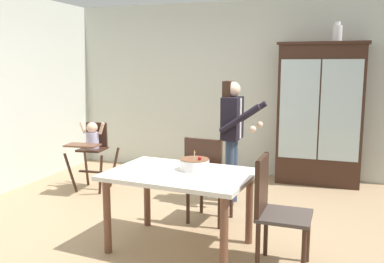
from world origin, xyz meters
TOP-DOWN VIEW (x-y plane):
  - ground_plane at (0.00, 0.00)m, footprint 6.24×6.24m
  - wall_back at (0.00, 2.63)m, footprint 5.32×0.06m
  - china_cabinet at (1.40, 2.37)m, footprint 1.23×0.48m
  - ceramic_vase at (1.58, 2.37)m, footprint 0.13×0.13m
  - high_chair_with_toddler at (-1.54, 1.02)m, footprint 0.63×0.72m
  - adult_person at (0.43, 1.07)m, footprint 0.50×0.49m
  - dining_table at (0.27, -0.35)m, footprint 1.39×1.02m
  - birthday_cake at (0.37, -0.23)m, footprint 0.28×0.28m
  - dining_chair_far_side at (0.33, 0.32)m, footprint 0.48×0.48m
  - dining_chair_right_end at (1.14, -0.44)m, footprint 0.45×0.45m

SIDE VIEW (x-z plane):
  - ground_plane at x=0.00m, z-range 0.00..0.00m
  - dining_chair_far_side at x=0.33m, z-range 0.08..1.04m
  - dining_chair_right_end at x=1.14m, z-range 0.08..1.04m
  - dining_table at x=0.27m, z-range 0.27..1.01m
  - high_chair_with_toddler at x=-1.54m, z-range 0.18..1.13m
  - birthday_cake at x=0.37m, z-range 0.70..0.89m
  - adult_person at x=0.43m, z-range 0.20..1.73m
  - china_cabinet at x=1.40m, z-range 0.01..2.05m
  - wall_back at x=0.00m, z-range 0.00..2.70m
  - ceramic_vase at x=1.58m, z-range 2.02..2.29m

